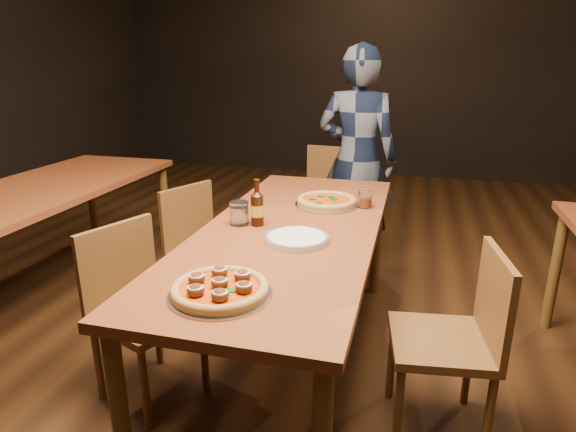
% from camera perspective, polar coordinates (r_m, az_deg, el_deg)
% --- Properties ---
extents(ground, '(9.00, 9.00, 0.00)m').
position_cam_1_polar(ground, '(2.60, 0.30, -17.07)').
color(ground, black).
extents(table_main, '(0.80, 2.00, 0.75)m').
position_cam_1_polar(table_main, '(2.28, 0.32, -3.01)').
color(table_main, brown).
rests_on(table_main, ground).
extents(table_left, '(0.80, 2.00, 0.75)m').
position_cam_1_polar(table_left, '(3.35, -27.60, 1.79)').
color(table_left, brown).
rests_on(table_left, ground).
extents(chair_main_nw, '(0.51, 0.51, 0.84)m').
position_cam_1_polar(chair_main_nw, '(2.28, -16.32, -11.02)').
color(chair_main_nw, brown).
rests_on(chair_main_nw, ground).
extents(chair_main_sw, '(0.51, 0.51, 0.82)m').
position_cam_1_polar(chair_main_sw, '(2.90, -9.34, -4.24)').
color(chair_main_sw, brown).
rests_on(chair_main_sw, ground).
extents(chair_main_e, '(0.44, 0.44, 0.84)m').
position_cam_1_polar(chair_main_e, '(2.09, 17.67, -13.84)').
color(chair_main_e, brown).
rests_on(chair_main_e, ground).
extents(chair_end, '(0.47, 0.47, 0.92)m').
position_cam_1_polar(chair_end, '(3.55, 4.55, 0.97)').
color(chair_end, brown).
rests_on(chair_end, ground).
extents(pizza_meatball, '(0.35, 0.35, 0.06)m').
position_cam_1_polar(pizza_meatball, '(1.63, -8.06, -8.49)').
color(pizza_meatball, '#B7B7BF').
rests_on(pizza_meatball, table_main).
extents(pizza_margherita, '(0.34, 0.34, 0.05)m').
position_cam_1_polar(pizza_margherita, '(2.60, 4.60, 1.76)').
color(pizza_margherita, '#B7B7BF').
rests_on(pizza_margherita, table_main).
extents(plate_stack, '(0.27, 0.27, 0.03)m').
position_cam_1_polar(plate_stack, '(2.08, 1.03, -2.70)').
color(plate_stack, white).
rests_on(plate_stack, table_main).
extents(beer_bottle, '(0.06, 0.06, 0.22)m').
position_cam_1_polar(beer_bottle, '(2.26, -3.67, 0.80)').
color(beer_bottle, black).
rests_on(beer_bottle, table_main).
extents(water_glass, '(0.09, 0.09, 0.11)m').
position_cam_1_polar(water_glass, '(2.29, -5.79, 0.35)').
color(water_glass, white).
rests_on(water_glass, table_main).
extents(amber_glass, '(0.07, 0.07, 0.09)m').
position_cam_1_polar(amber_glass, '(2.58, 9.09, 2.01)').
color(amber_glass, '#A13E12').
rests_on(amber_glass, table_main).
extents(diner, '(0.63, 0.45, 1.61)m').
position_cam_1_polar(diner, '(3.57, 8.17, 6.70)').
color(diner, black).
rests_on(diner, ground).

